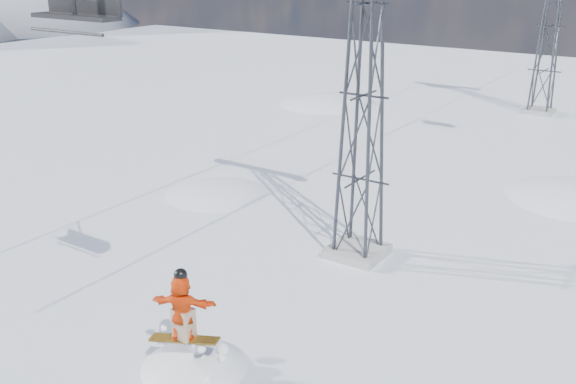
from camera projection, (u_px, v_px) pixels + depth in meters
ground at (178, 364)px, 15.99m from camera, size 120.00×120.00×0.00m
snow_terrain at (372, 296)px, 38.38m from camera, size 39.00×37.00×22.00m
lift_tower_near at (364, 96)px, 19.93m from camera, size 5.20×1.80×11.43m
lift_tower_far at (550, 27)px, 39.46m from camera, size 5.20×1.80×11.43m
lift_chair_near at (77, 4)px, 13.12m from camera, size 2.22×0.64×2.76m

